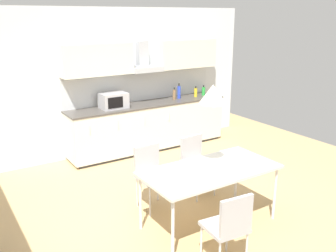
# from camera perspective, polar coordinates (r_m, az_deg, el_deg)

# --- Properties ---
(ground_plane) EXTENTS (8.63, 8.05, 0.02)m
(ground_plane) POSITION_cam_1_polar(r_m,az_deg,el_deg) (5.16, 0.18, -13.33)
(ground_plane) COLOR tan
(wall_back) EXTENTS (6.91, 0.10, 2.71)m
(wall_back) POSITION_cam_1_polar(r_m,az_deg,el_deg) (7.03, -12.06, 6.30)
(wall_back) COLOR silver
(wall_back) RESTS_ON ground_plane
(kitchen_counter) EXTENTS (3.24, 0.63, 0.93)m
(kitchen_counter) POSITION_cam_1_polar(r_m,az_deg,el_deg) (7.37, -2.93, 0.02)
(kitchen_counter) COLOR #333333
(kitchen_counter) RESTS_ON ground_plane
(backsplash_tile) EXTENTS (3.22, 0.02, 0.54)m
(backsplash_tile) POSITION_cam_1_polar(r_m,az_deg,el_deg) (7.44, -4.13, 5.95)
(backsplash_tile) COLOR silver
(backsplash_tile) RESTS_ON kitchen_counter
(upper_wall_cabinets) EXTENTS (3.22, 0.40, 0.57)m
(upper_wall_cabinets) POSITION_cam_1_polar(r_m,az_deg,el_deg) (7.22, -3.62, 10.48)
(upper_wall_cabinets) COLOR silver
(microwave) EXTENTS (0.48, 0.35, 0.28)m
(microwave) POSITION_cam_1_polar(r_m,az_deg,el_deg) (6.89, -8.31, 3.86)
(microwave) COLOR #ADADB2
(microwave) RESTS_ON kitchen_counter
(bottle_yellow) EXTENTS (0.07, 0.07, 0.22)m
(bottle_yellow) POSITION_cam_1_polar(r_m,az_deg,el_deg) (7.81, 4.23, 5.15)
(bottle_yellow) COLOR yellow
(bottle_yellow) RESTS_ON kitchen_counter
(bottle_green) EXTENTS (0.07, 0.07, 0.21)m
(bottle_green) POSITION_cam_1_polar(r_m,az_deg,el_deg) (7.99, 5.43, 5.34)
(bottle_green) COLOR green
(bottle_green) RESTS_ON kitchen_counter
(bottle_blue) EXTENTS (0.07, 0.07, 0.31)m
(bottle_blue) POSITION_cam_1_polar(r_m,az_deg,el_deg) (7.64, 1.69, 5.20)
(bottle_blue) COLOR blue
(bottle_blue) RESTS_ON kitchen_counter
(bottle_brown) EXTENTS (0.06, 0.06, 0.25)m
(bottle_brown) POSITION_cam_1_polar(r_m,az_deg,el_deg) (7.53, 0.96, 4.84)
(bottle_brown) COLOR brown
(bottle_brown) RESTS_ON kitchen_counter
(dining_table) EXTENTS (1.69, 0.84, 0.76)m
(dining_table) POSITION_cam_1_polar(r_m,az_deg,el_deg) (4.65, 6.45, -6.98)
(dining_table) COLOR silver
(dining_table) RESTS_ON ground_plane
(chair_near_left) EXTENTS (0.44, 0.44, 0.87)m
(chair_near_left) POSITION_cam_1_polar(r_m,az_deg,el_deg) (3.97, 9.35, -14.47)
(chair_near_left) COLOR #B2B2B7
(chair_near_left) RESTS_ON ground_plane
(chair_far_right) EXTENTS (0.42, 0.42, 0.87)m
(chair_far_right) POSITION_cam_1_polar(r_m,az_deg,el_deg) (5.51, 4.19, -5.09)
(chair_far_right) COLOR #B2B2B7
(chair_far_right) RESTS_ON ground_plane
(chair_far_left) EXTENTS (0.41, 0.41, 0.87)m
(chair_far_left) POSITION_cam_1_polar(r_m,az_deg,el_deg) (5.13, -2.66, -6.79)
(chair_far_left) COLOR #B2B2B7
(chair_far_left) RESTS_ON ground_plane
(pendant_lamp) EXTENTS (0.32, 0.32, 0.22)m
(pendant_lamp) POSITION_cam_1_polar(r_m,az_deg,el_deg) (4.35, 6.86, 4.86)
(pendant_lamp) COLOR silver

